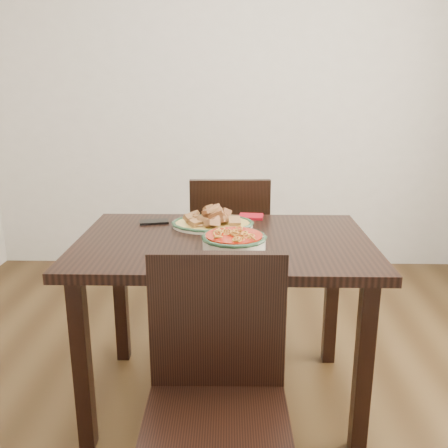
{
  "coord_description": "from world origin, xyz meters",
  "views": [
    {
      "loc": [
        0.08,
        -1.97,
        1.38
      ],
      "look_at": [
        0.03,
        0.02,
        0.81
      ],
      "focal_mm": 40.0,
      "sensor_mm": 36.0,
      "label": 1
    }
  ],
  "objects_px": {
    "chair_far": "(229,245)",
    "smartphone": "(154,222)",
    "fish_plate": "(213,217)",
    "noodle_bowl": "(234,240)",
    "chair_near": "(217,389)",
    "dining_table": "(224,262)"
  },
  "relations": [
    {
      "from": "chair_far",
      "to": "smartphone",
      "type": "bearing_deg",
      "value": 49.85
    },
    {
      "from": "chair_near",
      "to": "fish_plate",
      "type": "bearing_deg",
      "value": 92.45
    },
    {
      "from": "chair_near",
      "to": "smartphone",
      "type": "bearing_deg",
      "value": 108.55
    },
    {
      "from": "dining_table",
      "to": "noodle_bowl",
      "type": "height_order",
      "value": "noodle_bowl"
    },
    {
      "from": "chair_near",
      "to": "noodle_bowl",
      "type": "distance_m",
      "value": 0.61
    },
    {
      "from": "dining_table",
      "to": "chair_near",
      "type": "relative_size",
      "value": 1.36
    },
    {
      "from": "fish_plate",
      "to": "chair_far",
      "type": "bearing_deg",
      "value": 81.94
    },
    {
      "from": "dining_table",
      "to": "chair_near",
      "type": "xyz_separation_m",
      "value": [
        -0.0,
        -0.68,
        -0.15
      ]
    },
    {
      "from": "chair_far",
      "to": "noodle_bowl",
      "type": "xyz_separation_m",
      "value": [
        0.03,
        -0.83,
        0.29
      ]
    },
    {
      "from": "chair_far",
      "to": "noodle_bowl",
      "type": "relative_size",
      "value": 3.53
    },
    {
      "from": "dining_table",
      "to": "chair_far",
      "type": "distance_m",
      "value": 0.7
    },
    {
      "from": "chair_far",
      "to": "fish_plate",
      "type": "distance_m",
      "value": 0.58
    },
    {
      "from": "chair_far",
      "to": "smartphone",
      "type": "xyz_separation_m",
      "value": [
        -0.34,
        -0.44,
        0.26
      ]
    },
    {
      "from": "chair_near",
      "to": "fish_plate",
      "type": "height_order",
      "value": "chair_near"
    },
    {
      "from": "smartphone",
      "to": "chair_near",
      "type": "bearing_deg",
      "value": -83.61
    },
    {
      "from": "noodle_bowl",
      "to": "smartphone",
      "type": "xyz_separation_m",
      "value": [
        -0.37,
        0.39,
        -0.04
      ]
    },
    {
      "from": "dining_table",
      "to": "chair_far",
      "type": "height_order",
      "value": "chair_far"
    },
    {
      "from": "chair_far",
      "to": "noodle_bowl",
      "type": "height_order",
      "value": "chair_far"
    },
    {
      "from": "chair_far",
      "to": "smartphone",
      "type": "relative_size",
      "value": 6.81
    },
    {
      "from": "chair_near",
      "to": "fish_plate",
      "type": "xyz_separation_m",
      "value": [
        -0.05,
        0.87,
        0.3
      ]
    },
    {
      "from": "chair_near",
      "to": "smartphone",
      "type": "xyz_separation_m",
      "value": [
        -0.32,
        0.92,
        0.26
      ]
    },
    {
      "from": "chair_near",
      "to": "fish_plate",
      "type": "distance_m",
      "value": 0.92
    }
  ]
}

